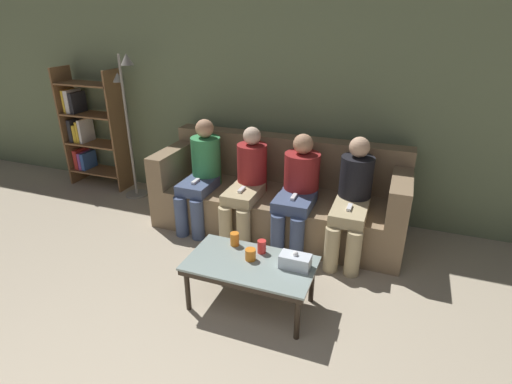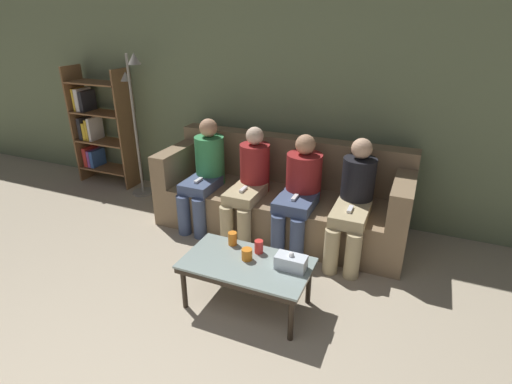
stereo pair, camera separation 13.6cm
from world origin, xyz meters
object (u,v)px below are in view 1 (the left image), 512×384
seated_person_left_end (202,173)px  seated_person_right_end (352,197)px  cup_near_right (250,254)px  tissue_box (295,261)px  coffee_table (250,267)px  cup_far_center (262,247)px  cup_near_left (235,239)px  seated_person_mid_left (247,182)px  bookshelf (89,129)px  couch (279,197)px  seated_person_mid_right (298,188)px  standing_lamp (128,113)px

seated_person_left_end → seated_person_right_end: size_ratio=1.02×
cup_near_right → tissue_box: (0.33, 0.02, 0.01)m
coffee_table → tissue_box: tissue_box is taller
cup_far_center → seated_person_left_end: bearing=137.4°
cup_near_left → seated_person_mid_left: (-0.23, 0.85, 0.12)m
cup_far_center → seated_person_right_end: (0.54, 0.87, 0.12)m
bookshelf → seated_person_mid_left: 2.41m
seated_person_right_end → cup_near_right: bearing=-120.6°
seated_person_mid_left → cup_near_right: bearing=-66.9°
seated_person_left_end → seated_person_right_end: 1.51m
seated_person_mid_left → seated_person_left_end: bearing=177.7°
cup_near_left → cup_near_right: 0.24m
couch → cup_near_left: 1.10m
bookshelf → seated_person_left_end: bookshelf is taller
seated_person_mid_right → seated_person_right_end: (0.50, -0.03, -0.00)m
cup_near_left → coffee_table: bearing=-41.6°
bookshelf → seated_person_mid_left: bookshelf is taller
tissue_box → seated_person_right_end: (0.25, 0.96, 0.12)m
cup_near_right → couch: bearing=97.9°
cup_near_right → tissue_box: tissue_box is taller
couch → cup_near_left: (-0.02, -1.09, 0.11)m
seated_person_left_end → tissue_box: bearing=-38.2°
coffee_table → seated_person_mid_left: (-0.44, 1.03, 0.21)m
tissue_box → standing_lamp: standing_lamp is taller
standing_lamp → seated_person_right_end: bearing=-8.3°
seated_person_right_end → standing_lamp: bearing=171.7°
tissue_box → standing_lamp: size_ratio=0.13×
couch → seated_person_left_end: seated_person_left_end is taller
tissue_box → bookshelf: (-3.10, 1.49, 0.28)m
cup_near_left → cup_near_right: (0.19, -0.15, -0.01)m
seated_person_mid_right → bookshelf: bearing=170.2°
cup_far_center → seated_person_mid_left: (-0.47, 0.87, 0.12)m
couch → standing_lamp: bearing=176.1°
tissue_box → bookshelf: bookshelf is taller
tissue_box → standing_lamp: 2.77m
seated_person_left_end → coffee_table: bearing=-48.1°
cup_near_right → seated_person_left_end: seated_person_left_end is taller
cup_near_right → seated_person_mid_left: (-0.42, 1.00, 0.13)m
seated_person_mid_left → tissue_box: bearing=-52.1°
cup_near_left → tissue_box: size_ratio=0.48×
bookshelf → standing_lamp: (0.75, -0.14, 0.30)m
cup_near_left → seated_person_mid_right: 0.92m
cup_far_center → seated_person_left_end: size_ratio=0.09×
cup_near_right → standing_lamp: 2.51m
bookshelf → tissue_box: bearing=-25.6°
bookshelf → cup_far_center: bearing=-26.3°
cup_near_right → coffee_table: bearing=-69.2°
cup_near_right → seated_person_mid_right: size_ratio=0.08×
couch → cup_far_center: bearing=-79.0°
cup_far_center → standing_lamp: size_ratio=0.06×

